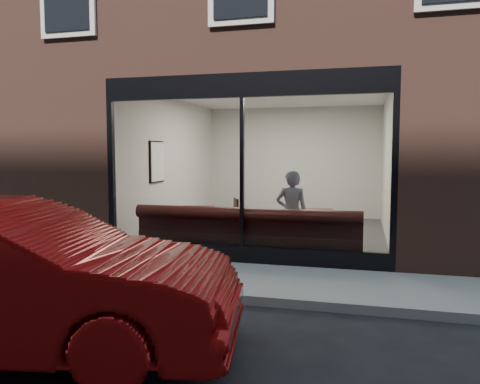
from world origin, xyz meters
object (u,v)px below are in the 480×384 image
(banquette, at_px, (248,245))
(parked_car, at_px, (6,279))
(cafe_table_left, at_px, (197,208))
(person, at_px, (292,214))
(cafe_chair_left, at_px, (227,232))
(cafe_table_right, at_px, (315,211))

(banquette, xyz_separation_m, parked_car, (-1.23, -4.46, 0.49))
(cafe_table_left, relative_size, parked_car, 0.15)
(person, bearing_deg, parked_car, 59.41)
(banquette, distance_m, person, 0.98)
(person, relative_size, cafe_chair_left, 3.41)
(cafe_table_left, distance_m, parked_car, 5.47)
(cafe_table_right, distance_m, cafe_chair_left, 1.87)
(cafe_chair_left, bearing_deg, parked_car, 61.20)
(person, bearing_deg, banquette, 15.39)
(banquette, bearing_deg, parked_car, -105.39)
(cafe_table_right, relative_size, cafe_chair_left, 1.48)
(banquette, distance_m, cafe_chair_left, 1.33)
(banquette, bearing_deg, person, 23.62)
(cafe_chair_left, bearing_deg, person, 127.54)
(banquette, relative_size, person, 2.55)
(person, height_order, cafe_table_left, person)
(cafe_table_right, bearing_deg, person, -112.40)
(cafe_chair_left, bearing_deg, cafe_table_left, -12.46)
(banquette, height_order, parked_car, parked_car)
(cafe_table_left, bearing_deg, cafe_table_right, 3.48)
(person, distance_m, cafe_table_right, 0.90)
(cafe_table_left, xyz_separation_m, cafe_chair_left, (0.60, 0.12, -0.50))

